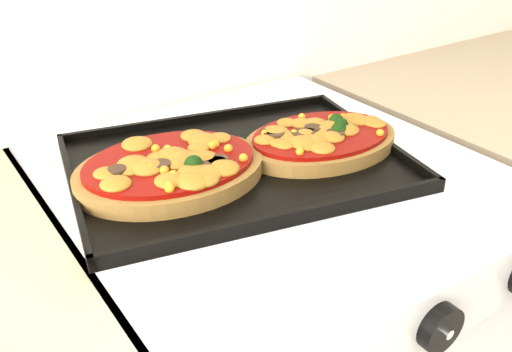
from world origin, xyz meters
TOP-DOWN VIEW (x-y plane):
  - control_panel at (-0.04, 1.39)m, footprint 0.60×0.02m
  - knob_center at (-0.04, 1.37)m, footprint 0.06×0.02m
  - baking_tray at (-0.07, 1.72)m, footprint 0.53×0.43m
  - pizza_left at (-0.17, 1.73)m, footprint 0.28×0.23m
  - pizza_right at (0.05, 1.68)m, footprint 0.26×0.19m

SIDE VIEW (x-z plane):
  - control_panel at x=-0.04m, z-range 0.81..0.90m
  - knob_center at x=-0.04m, z-range 0.83..0.88m
  - baking_tray at x=-0.07m, z-range 0.91..0.93m
  - pizza_right at x=0.05m, z-range 0.92..0.96m
  - pizza_left at x=-0.17m, z-range 0.92..0.96m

